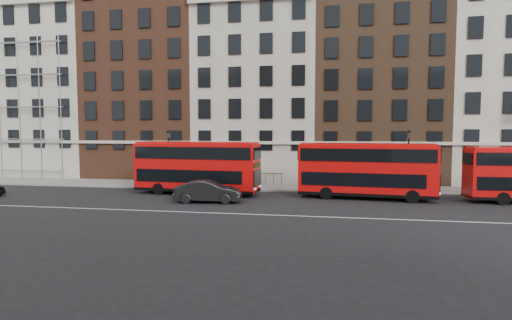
# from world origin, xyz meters

# --- Properties ---
(ground) EXTENTS (120.00, 120.00, 0.00)m
(ground) POSITION_xyz_m (0.00, 0.00, 0.00)
(ground) COLOR black
(ground) RESTS_ON ground
(pavement) EXTENTS (80.00, 5.00, 0.15)m
(pavement) POSITION_xyz_m (0.00, 10.50, 0.07)
(pavement) COLOR gray
(pavement) RESTS_ON ground
(kerb) EXTENTS (80.00, 0.30, 0.16)m
(kerb) POSITION_xyz_m (0.00, 8.00, 0.08)
(kerb) COLOR gray
(kerb) RESTS_ON ground
(road_centre_line) EXTENTS (70.00, 0.12, 0.01)m
(road_centre_line) POSITION_xyz_m (0.00, -2.00, 0.01)
(road_centre_line) COLOR white
(road_centre_line) RESTS_ON ground
(building_terrace) EXTENTS (64.00, 11.95, 22.00)m
(building_terrace) POSITION_xyz_m (-0.31, 17.88, 10.24)
(building_terrace) COLOR #BBB4A2
(building_terrace) RESTS_ON ground
(bus_b) EXTENTS (10.75, 3.45, 4.44)m
(bus_b) POSITION_xyz_m (-3.26, 5.43, 2.38)
(bus_b) COLOR red
(bus_b) RESTS_ON ground
(bus_c) EXTENTS (10.63, 3.50, 4.39)m
(bus_c) POSITION_xyz_m (10.59, 5.43, 2.35)
(bus_c) COLOR red
(bus_c) RESTS_ON ground
(car_front) EXTENTS (5.14, 2.28, 1.64)m
(car_front) POSITION_xyz_m (-1.20, 1.80, 0.82)
(car_front) COLOR black
(car_front) RESTS_ON ground
(lamp_post_left) EXTENTS (0.44, 0.44, 5.33)m
(lamp_post_left) POSITION_xyz_m (-7.09, 8.72, 3.08)
(lamp_post_left) COLOR black
(lamp_post_left) RESTS_ON pavement
(lamp_post_right) EXTENTS (0.44, 0.44, 5.33)m
(lamp_post_right) POSITION_xyz_m (14.40, 8.53, 3.08)
(lamp_post_right) COLOR black
(lamp_post_right) RESTS_ON pavement
(iron_railings) EXTENTS (6.60, 0.06, 1.00)m
(iron_railings) POSITION_xyz_m (0.00, 12.70, 0.65)
(iron_railings) COLOR black
(iron_railings) RESTS_ON pavement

